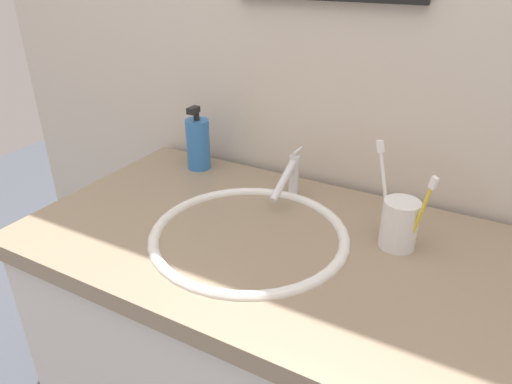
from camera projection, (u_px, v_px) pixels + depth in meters
The scene contains 8 objects.
tiled_wall_back at pixel (326, 57), 1.11m from camera, with size 2.19×0.04×2.40m, color beige.
vanity_counter at pixel (258, 379), 1.19m from camera, with size 0.99×0.60×0.89m.
sink_basin at pixel (249, 252), 1.01m from camera, with size 0.42×0.42×0.12m.
faucet at pixel (290, 176), 1.12m from camera, with size 0.02×0.16×0.11m.
toothbrush_cup at pixel (399, 224), 0.93m from camera, with size 0.07×0.07×0.10m, color white.
toothbrush_yellow at pixel (422, 210), 0.87m from camera, with size 0.04×0.03×0.17m.
toothbrush_white at pixel (384, 185), 0.93m from camera, with size 0.06×0.03×0.21m.
soap_dispenser at pixel (198, 143), 1.27m from camera, with size 0.06×0.06×0.18m.
Camera 1 is at (0.41, -0.74, 1.42)m, focal length 32.67 mm.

